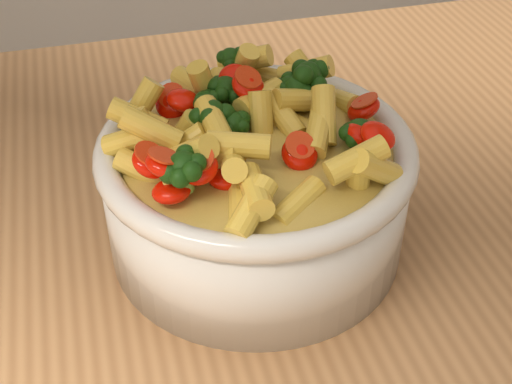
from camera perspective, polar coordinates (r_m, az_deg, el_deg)
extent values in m
cube|color=#AF7A4B|center=(0.54, -5.76, -8.14)|extent=(1.20, 0.80, 0.04)
cylinder|color=#AF7A4B|center=(1.26, 18.13, -6.14)|extent=(0.05, 0.05, 0.86)
cylinder|color=silver|center=(0.53, 0.00, -0.37)|extent=(0.22, 0.22, 0.09)
ellipsoid|color=silver|center=(0.54, 0.00, -2.60)|extent=(0.20, 0.20, 0.03)
torus|color=silver|center=(0.50, 0.00, 3.52)|extent=(0.23, 0.23, 0.02)
ellipsoid|color=gold|center=(0.50, 0.00, 3.52)|extent=(0.19, 0.19, 0.02)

